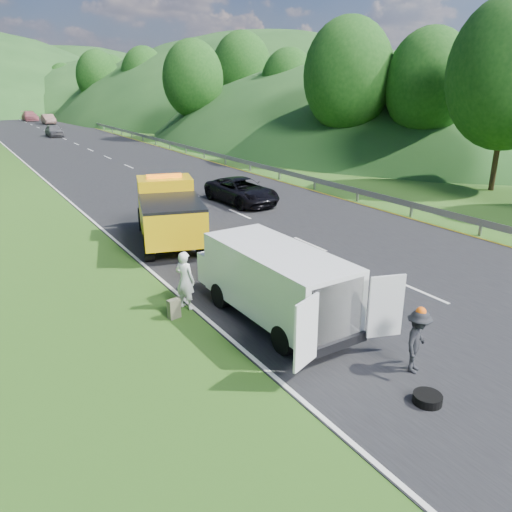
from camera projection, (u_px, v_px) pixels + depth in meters
ground at (312, 291)px, 16.55m from camera, size 320.00×320.00×0.00m
road_surface at (90, 150)px, 50.11m from camera, size 14.00×200.00×0.02m
guardrail at (123, 135)px, 63.76m from camera, size 0.06×140.00×1.52m
tree_line_right at (189, 126)px, 76.09m from camera, size 14.00×140.00×14.00m
hills_backdrop at (8, 108)px, 127.78m from camera, size 201.00×288.60×44.00m
tow_truck at (169, 212)px, 21.17m from camera, size 4.04×6.76×2.74m
white_van at (274, 280)px, 14.18m from camera, size 3.40×6.23×2.20m
woman at (187, 308)px, 15.31m from camera, size 0.73×0.81×1.82m
child at (244, 309)px, 15.23m from camera, size 0.64×0.59×1.04m
worker at (414, 371)px, 11.98m from camera, size 1.18×1.00×1.59m
suitcase at (174, 309)px, 14.59m from camera, size 0.39×0.26×0.58m
spare_tire at (427, 403)px, 10.79m from camera, size 0.63×0.63×0.20m
passing_suv at (242, 203)px, 28.38m from camera, size 2.64×5.21×1.41m
dist_car_a at (55, 137)px, 62.18m from camera, size 1.71×4.25×1.45m
dist_car_b at (49, 124)px, 80.25m from camera, size 1.60×4.60×1.52m
dist_car_c at (31, 121)px, 86.69m from camera, size 2.23×5.50×1.59m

